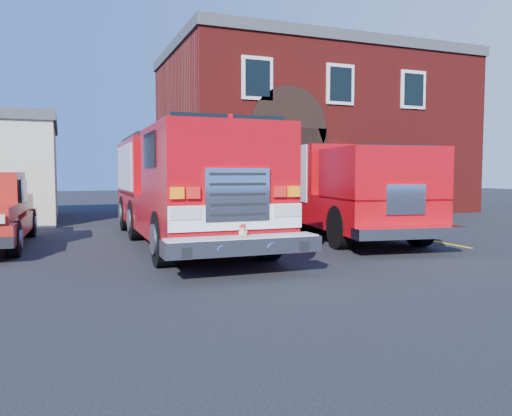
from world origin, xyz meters
name	(u,v)px	position (x,y,z in m)	size (l,w,h in m)	color
ground	(237,261)	(0.00, 0.00, 0.00)	(100.00, 100.00, 0.00)	black
parking_stripe_near	(433,241)	(6.50, 1.00, 0.00)	(0.12, 3.00, 0.01)	yellow
parking_stripe_mid	(374,230)	(6.50, 4.00, 0.00)	(0.12, 3.00, 0.01)	yellow
parking_stripe_far	(331,223)	(6.50, 7.00, 0.00)	(0.12, 3.00, 0.01)	yellow
fire_station	(308,133)	(8.99, 13.98, 4.25)	(15.20, 10.20, 8.45)	maroon
fire_engine	(183,185)	(-0.49, 3.39, 1.68)	(3.09, 10.58, 3.25)	black
secondary_truck	(338,186)	(4.74, 3.52, 1.59)	(4.04, 9.28, 2.91)	black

